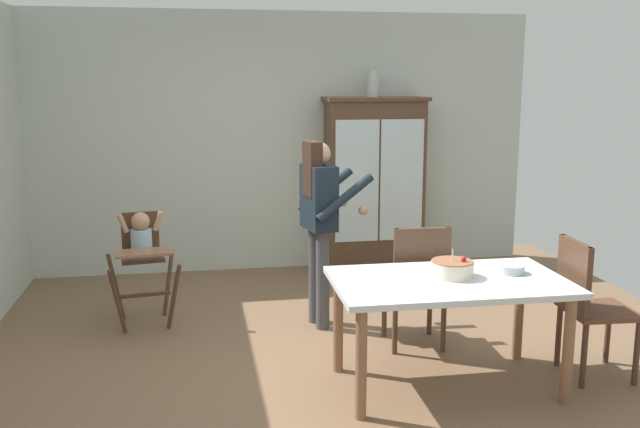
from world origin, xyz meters
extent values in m
plane|color=brown|center=(0.00, 0.00, 0.00)|extent=(6.24, 6.24, 0.00)
cube|color=beige|center=(0.00, 2.63, 1.35)|extent=(5.32, 0.06, 2.70)
cube|color=#4C3323|center=(0.93, 2.37, 0.90)|extent=(1.00, 0.42, 1.79)
cube|color=#4C3323|center=(0.93, 2.37, 1.81)|extent=(1.06, 0.48, 0.04)
cube|color=silver|center=(0.69, 2.15, 0.99)|extent=(0.45, 0.01, 1.25)
cube|color=silver|center=(1.16, 2.15, 0.99)|extent=(0.45, 0.01, 1.25)
cube|color=#4C3323|center=(0.93, 2.37, 0.99)|extent=(0.92, 0.36, 0.02)
cylinder|color=#B2B7B2|center=(0.89, 2.37, 1.94)|extent=(0.13, 0.13, 0.22)
cylinder|color=#B2B7B2|center=(0.89, 2.37, 2.08)|extent=(0.07, 0.07, 0.05)
cylinder|color=#4C3323|center=(-1.57, 0.78, 0.28)|extent=(0.13, 0.15, 0.56)
cylinder|color=#4C3323|center=(-1.14, 0.84, 0.28)|extent=(0.15, 0.13, 0.56)
cylinder|color=#4C3323|center=(-1.63, 1.22, 0.28)|extent=(0.15, 0.13, 0.56)
cylinder|color=#4C3323|center=(-1.19, 1.27, 0.28)|extent=(0.13, 0.15, 0.56)
cube|color=#4C3323|center=(-1.38, 1.03, 0.25)|extent=(0.42, 0.09, 0.02)
cube|color=#4C3323|center=(-1.38, 1.03, 0.57)|extent=(0.38, 0.38, 0.02)
cube|color=#4C3323|center=(-1.40, 1.18, 0.76)|extent=(0.31, 0.07, 0.34)
cube|color=brown|center=(-1.35, 0.76, 0.68)|extent=(0.47, 0.30, 0.02)
cylinder|color=#9EBCD1|center=(-1.39, 1.05, 0.70)|extent=(0.17, 0.17, 0.22)
sphere|color=tan|center=(-1.39, 1.05, 0.87)|extent=(0.15, 0.15, 0.15)
cylinder|color=tan|center=(-1.52, 1.03, 0.86)|extent=(0.10, 0.06, 0.17)
cylinder|color=tan|center=(-1.25, 1.07, 0.86)|extent=(0.10, 0.06, 0.17)
cylinder|color=#47474C|center=(0.06, 0.66, 0.41)|extent=(0.11, 0.11, 0.82)
cylinder|color=#47474C|center=(0.02, 0.82, 0.41)|extent=(0.11, 0.11, 0.82)
cube|color=#19232D|center=(0.04, 0.74, 1.08)|extent=(0.27, 0.39, 0.52)
cube|color=white|center=(0.14, 0.76, 1.08)|extent=(0.02, 0.06, 0.49)
sphere|color=tan|center=(0.04, 0.74, 1.43)|extent=(0.19, 0.19, 0.19)
cube|color=#382319|center=(-0.01, 0.73, 1.31)|extent=(0.14, 0.22, 0.44)
cylinder|color=#19232D|center=(0.22, 0.57, 1.10)|extent=(0.49, 0.17, 0.37)
sphere|color=tan|center=(0.37, 0.60, 0.99)|extent=(0.08, 0.08, 0.08)
cylinder|color=#19232D|center=(0.14, 0.97, 1.10)|extent=(0.49, 0.17, 0.37)
sphere|color=tan|center=(0.29, 1.00, 0.99)|extent=(0.08, 0.08, 0.08)
cube|color=silver|center=(0.67, -0.56, 0.72)|extent=(1.53, 0.91, 0.04)
cylinder|color=brown|center=(0.00, -0.90, 0.35)|extent=(0.07, 0.07, 0.70)
cylinder|color=brown|center=(1.33, -0.92, 0.35)|extent=(0.07, 0.07, 0.70)
cylinder|color=brown|center=(0.01, -0.19, 0.35)|extent=(0.07, 0.07, 0.70)
cylinder|color=brown|center=(1.34, -0.22, 0.35)|extent=(0.07, 0.07, 0.70)
cylinder|color=beige|center=(0.70, -0.51, 0.79)|extent=(0.28, 0.28, 0.10)
cylinder|color=#935B3D|center=(0.70, -0.51, 0.84)|extent=(0.27, 0.27, 0.01)
cylinder|color=#F2E5CC|center=(0.70, -0.51, 0.88)|extent=(0.01, 0.01, 0.06)
cone|color=yellow|center=(0.70, -0.51, 0.92)|extent=(0.02, 0.02, 0.02)
sphere|color=red|center=(0.77, -0.54, 0.87)|extent=(0.04, 0.04, 0.04)
cylinder|color=#B2BCC6|center=(1.12, -0.50, 0.77)|extent=(0.18, 0.18, 0.05)
cylinder|color=#4C3323|center=(0.88, 0.38, 0.23)|extent=(0.04, 0.04, 0.45)
cylinder|color=#4C3323|center=(0.51, 0.40, 0.23)|extent=(0.04, 0.04, 0.45)
cylinder|color=#4C3323|center=(0.85, 0.01, 0.23)|extent=(0.04, 0.04, 0.45)
cylinder|color=#4C3323|center=(0.49, 0.03, 0.23)|extent=(0.04, 0.04, 0.45)
cube|color=brown|center=(0.68, 0.20, 0.47)|extent=(0.46, 0.46, 0.03)
cube|color=#4C3323|center=(0.67, 0.00, 0.72)|extent=(0.42, 0.06, 0.48)
cylinder|color=#4C3323|center=(0.86, -0.01, 0.72)|extent=(0.03, 0.03, 0.48)
cylinder|color=#4C3323|center=(0.48, 0.02, 0.72)|extent=(0.03, 0.03, 0.48)
cylinder|color=#4C3323|center=(1.92, -0.77, 0.23)|extent=(0.04, 0.04, 0.45)
cylinder|color=#4C3323|center=(1.94, -0.40, 0.23)|extent=(0.04, 0.04, 0.45)
cylinder|color=#4C3323|center=(1.55, -0.75, 0.23)|extent=(0.04, 0.04, 0.45)
cylinder|color=#4C3323|center=(1.57, -0.38, 0.23)|extent=(0.04, 0.04, 0.45)
cube|color=brown|center=(1.74, -0.58, 0.47)|extent=(0.47, 0.47, 0.03)
cube|color=#4C3323|center=(1.54, -0.56, 0.72)|extent=(0.07, 0.42, 0.48)
cylinder|color=#4C3323|center=(1.53, -0.75, 0.72)|extent=(0.03, 0.03, 0.48)
cylinder|color=#4C3323|center=(1.56, -0.37, 0.72)|extent=(0.03, 0.03, 0.48)
camera|label=1|loc=(-0.94, -4.68, 2.02)|focal=39.06mm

